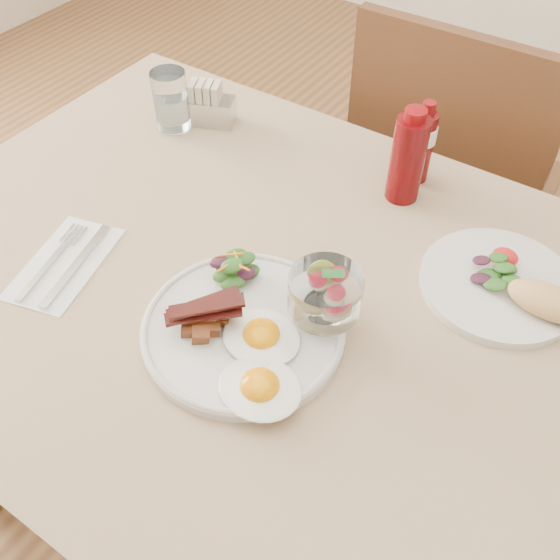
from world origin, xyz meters
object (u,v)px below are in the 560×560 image
(fruit_cup, at_px, (325,294))
(second_plate, at_px, (510,287))
(water_glass, at_px, (171,103))
(table, at_px, (294,336))
(chair_far, at_px, (448,184))
(main_plate, at_px, (244,330))
(sugar_caddy, at_px, (209,106))
(ketchup_bottle, at_px, (408,158))
(hot_sauce_bottle, at_px, (422,143))

(fruit_cup, bearing_deg, second_plate, 46.59)
(fruit_cup, bearing_deg, water_glass, 151.57)
(table, distance_m, second_plate, 0.33)
(chair_far, relative_size, fruit_cup, 9.29)
(table, height_order, chair_far, chair_far)
(second_plate, height_order, water_glass, water_glass)
(main_plate, distance_m, sugar_caddy, 0.53)
(fruit_cup, height_order, water_glass, fruit_cup)
(fruit_cup, relative_size, ketchup_bottle, 0.60)
(second_plate, bearing_deg, water_glass, 174.65)
(hot_sauce_bottle, bearing_deg, table, -93.83)
(main_plate, bearing_deg, sugar_caddy, 133.00)
(chair_far, bearing_deg, water_glass, -135.85)
(sugar_caddy, height_order, water_glass, water_glass)
(water_glass, bearing_deg, ketchup_bottle, 6.56)
(main_plate, bearing_deg, water_glass, 140.60)
(second_plate, distance_m, sugar_caddy, 0.65)
(table, relative_size, fruit_cup, 13.28)
(chair_far, xyz_separation_m, second_plate, (0.25, -0.49, 0.24))
(water_glass, bearing_deg, hot_sauce_bottle, 13.59)
(fruit_cup, bearing_deg, chair_far, 95.05)
(chair_far, height_order, water_glass, chair_far)
(table, height_order, sugar_caddy, sugar_caddy)
(fruit_cup, distance_m, water_glass, 0.56)
(main_plate, relative_size, hot_sauce_bottle, 1.87)
(table, xyz_separation_m, water_glass, (-0.43, 0.24, 0.14))
(hot_sauce_bottle, bearing_deg, second_plate, -37.28)
(ketchup_bottle, height_order, sugar_caddy, ketchup_bottle)
(table, height_order, hot_sauce_bottle, hot_sauce_bottle)
(chair_far, xyz_separation_m, sugar_caddy, (-0.38, -0.37, 0.26))
(sugar_caddy, bearing_deg, ketchup_bottle, -23.02)
(main_plate, relative_size, second_plate, 1.15)
(table, height_order, ketchup_bottle, ketchup_bottle)
(second_plate, distance_m, ketchup_bottle, 0.26)
(sugar_caddy, bearing_deg, chair_far, 20.59)
(fruit_cup, height_order, hot_sauce_bottle, hot_sauce_bottle)
(ketchup_bottle, bearing_deg, main_plate, -97.12)
(second_plate, xyz_separation_m, hot_sauce_bottle, (-0.23, 0.17, 0.06))
(hot_sauce_bottle, height_order, water_glass, hot_sauce_bottle)
(table, bearing_deg, sugar_caddy, 142.71)
(chair_far, distance_m, main_plate, 0.79)
(chair_far, distance_m, sugar_caddy, 0.59)
(ketchup_bottle, bearing_deg, fruit_cup, -83.45)
(chair_far, bearing_deg, second_plate, -62.43)
(second_plate, xyz_separation_m, ketchup_bottle, (-0.23, 0.12, 0.06))
(main_plate, xyz_separation_m, hot_sauce_bottle, (0.05, 0.45, 0.06))
(chair_far, relative_size, sugar_caddy, 9.06)
(sugar_caddy, bearing_deg, table, -60.73)
(chair_far, height_order, sugar_caddy, chair_far)
(second_plate, bearing_deg, ketchup_bottle, 152.98)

